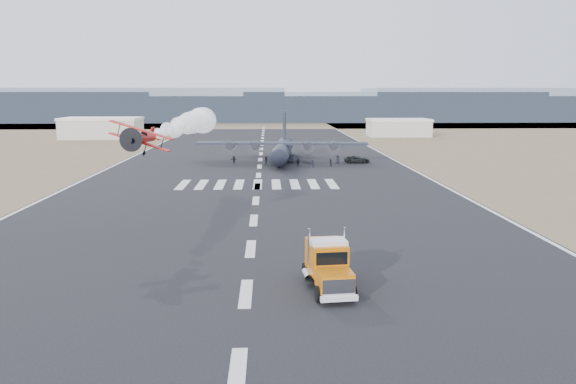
{
  "coord_description": "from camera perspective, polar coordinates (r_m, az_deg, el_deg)",
  "views": [
    {
      "loc": [
        1.67,
        -39.33,
        14.51
      ],
      "look_at": [
        3.82,
        20.05,
        4.0
      ],
      "focal_mm": 35.0,
      "sensor_mm": 36.0,
      "label": 1
    }
  ],
  "objects": [
    {
      "name": "crew_h",
      "position": [
        113.36,
        -2.27,
        3.15
      ],
      "size": [
        0.92,
        0.57,
        1.87
      ],
      "primitive_type": "imported",
      "rotation": [
        0.0,
        0.0,
        3.13
      ],
      "color": "black",
      "rests_on": "ground"
    },
    {
      "name": "scrub_far",
      "position": [
        269.73,
        -2.45,
        6.94
      ],
      "size": [
        500.0,
        80.0,
        0.0
      ],
      "primitive_type": "cube",
      "color": "brown",
      "rests_on": "ground"
    },
    {
      "name": "crew_g",
      "position": [
        116.89,
        -1.83,
        3.36
      ],
      "size": [
        0.75,
        0.82,
        1.87
      ],
      "primitive_type": "imported",
      "rotation": [
        0.0,
        0.0,
        4.39
      ],
      "color": "black",
      "rests_on": "ground"
    },
    {
      "name": "ridge_seg_c",
      "position": [
        306.73,
        -14.8,
        8.58
      ],
      "size": [
        150.0,
        50.0,
        17.0
      ],
      "primitive_type": "cube",
      "color": "gray",
      "rests_on": "ground"
    },
    {
      "name": "crew_e",
      "position": [
        117.62,
        5.07,
        3.33
      ],
      "size": [
        0.93,
        0.98,
        1.72
      ],
      "primitive_type": "imported",
      "rotation": [
        0.0,
        0.0,
        5.39
      ],
      "color": "black",
      "rests_on": "ground"
    },
    {
      "name": "ridge_seg_b",
      "position": [
        327.09,
        -26.07,
        7.8
      ],
      "size": [
        150.0,
        50.0,
        15.0
      ],
      "primitive_type": "cube",
      "color": "gray",
      "rests_on": "ground"
    },
    {
      "name": "semi_truck",
      "position": [
        42.46,
        4.08,
        -7.32
      ],
      "size": [
        3.52,
        8.59,
        3.8
      ],
      "rotation": [
        0.0,
        0.0,
        0.1
      ],
      "color": "black",
      "rests_on": "ground"
    },
    {
      "name": "smoke_trail",
      "position": [
        86.1,
        -9.32,
        7.05
      ],
      "size": [
        4.95,
        33.38,
        4.2
      ],
      "rotation": [
        0.0,
        0.0,
        -0.08
      ],
      "color": "white"
    },
    {
      "name": "crew_b",
      "position": [
        112.18,
        4.31,
        2.97
      ],
      "size": [
        0.76,
        0.47,
        1.55
      ],
      "primitive_type": "imported",
      "rotation": [
        0.0,
        0.0,
        3.15
      ],
      "color": "black",
      "rests_on": "ground"
    },
    {
      "name": "ridge_seg_d",
      "position": [
        299.44,
        -2.42,
        8.49
      ],
      "size": [
        150.0,
        50.0,
        13.0
      ],
      "primitive_type": "cube",
      "color": "gray",
      "rests_on": "ground"
    },
    {
      "name": "hangar_left",
      "position": [
        192.31,
        -18.39,
        6.22
      ],
      "size": [
        24.5,
        14.5,
        6.7
      ],
      "color": "#B7B2A2",
      "rests_on": "ground"
    },
    {
      "name": "ground",
      "position": [
        41.96,
        -4.3,
        -10.23
      ],
      "size": [
        500.0,
        500.0,
        0.0
      ],
      "primitive_type": "plane",
      "color": "black",
      "rests_on": "ground"
    },
    {
      "name": "aerobatic_biplane",
      "position": [
        59.54,
        -14.69,
        5.36
      ],
      "size": [
        6.51,
        6.02,
        3.42
      ],
      "rotation": [
        0.0,
        0.28,
        -0.08
      ],
      "color": "#A9180B"
    },
    {
      "name": "crew_a",
      "position": [
        112.93,
        -1.6,
        3.11
      ],
      "size": [
        0.78,
        0.69,
        1.83
      ],
      "primitive_type": "imported",
      "rotation": [
        0.0,
        0.0,
        3.38
      ],
      "color": "black",
      "rests_on": "ground"
    },
    {
      "name": "runway_markings",
      "position": [
        100.4,
        -3.01,
        1.71
      ],
      "size": [
        60.0,
        260.0,
        0.01
      ],
      "primitive_type": null,
      "color": "silver",
      "rests_on": "ground"
    },
    {
      "name": "ridge_seg_e",
      "position": [
        306.04,
        9.98,
        8.57
      ],
      "size": [
        150.0,
        50.0,
        15.0
      ],
      "primitive_type": "cube",
      "color": "gray",
      "rests_on": "ground"
    },
    {
      "name": "crew_f",
      "position": [
        116.98,
        -5.52,
        3.27
      ],
      "size": [
        1.6,
        1.06,
        1.65
      ],
      "primitive_type": "imported",
      "rotation": [
        0.0,
        0.0,
        3.55
      ],
      "color": "black",
      "rests_on": "ground"
    },
    {
      "name": "ridge_seg_f",
      "position": [
        325.74,
        21.36,
        8.3
      ],
      "size": [
        150.0,
        50.0,
        17.0
      ],
      "primitive_type": "cube",
      "color": "gray",
      "rests_on": "ground"
    },
    {
      "name": "hangar_right",
      "position": [
        194.79,
        11.15,
        6.46
      ],
      "size": [
        20.5,
        12.5,
        5.9
      ],
      "color": "#B7B2A2",
      "rests_on": "ground"
    },
    {
      "name": "crew_c",
      "position": [
        110.5,
        2.51,
        2.89
      ],
      "size": [
        0.87,
        1.13,
        1.58
      ],
      "primitive_type": "imported",
      "rotation": [
        0.0,
        0.0,
        5.16
      ],
      "color": "black",
      "rests_on": "ground"
    },
    {
      "name": "transport_aircraft",
      "position": [
        120.34,
        -0.6,
        4.4
      ],
      "size": [
        36.25,
        29.81,
        10.46
      ],
      "rotation": [
        0.0,
        0.0,
        -0.08
      ],
      "color": "#202230",
      "rests_on": "ground"
    },
    {
      "name": "support_vehicle",
      "position": [
        118.99,
        7.03,
        3.31
      ],
      "size": [
        5.37,
        2.48,
        1.49
      ],
      "primitive_type": "imported",
      "rotation": [
        0.0,
        0.0,
        1.57
      ],
      "color": "black",
      "rests_on": "ground"
    },
    {
      "name": "crew_d",
      "position": [
        111.64,
        1.03,
        3.02
      ],
      "size": [
        1.15,
        0.8,
        1.78
      ],
      "primitive_type": "imported",
      "rotation": [
        0.0,
        0.0,
        0.27
      ],
      "color": "black",
      "rests_on": "ground"
    }
  ]
}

